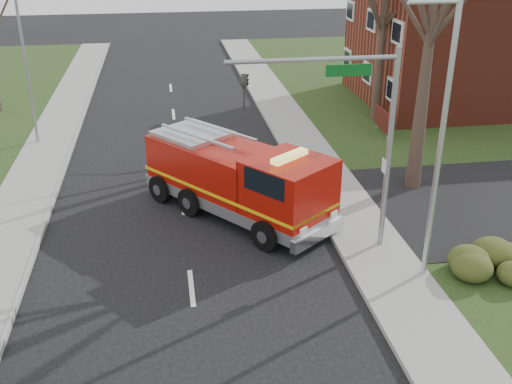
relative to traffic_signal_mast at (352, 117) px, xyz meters
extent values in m
plane|color=black|center=(-5.21, -1.50, -4.71)|extent=(120.00, 120.00, 0.00)
cube|color=gray|center=(0.99, -1.50, -4.63)|extent=(2.40, 80.00, 0.15)
cube|color=maroon|center=(13.79, 16.50, -1.21)|extent=(15.00, 10.00, 7.00)
cube|color=silver|center=(6.24, 16.50, -2.71)|extent=(0.12, 1.40, 1.20)
cube|color=#4D1512|center=(5.29, 11.00, -3.81)|extent=(0.12, 2.00, 1.00)
cylinder|color=gray|center=(5.29, 10.20, -4.26)|extent=(0.08, 0.08, 0.90)
cylinder|color=gray|center=(5.29, 11.80, -4.26)|extent=(0.08, 0.08, 0.90)
ellipsoid|color=#293714|center=(3.79, -2.50, -4.13)|extent=(2.80, 2.00, 0.90)
cone|color=#34271F|center=(4.29, 4.50, 1.29)|extent=(0.64, 0.64, 12.00)
cone|color=#34271F|center=(5.79, 13.50, 0.54)|extent=(0.56, 0.56, 10.50)
cylinder|color=gray|center=(1.29, 0.00, -1.31)|extent=(0.18, 0.18, 6.80)
cylinder|color=gray|center=(-1.31, 0.00, 1.79)|extent=(5.20, 0.14, 0.14)
cube|color=#0C591E|center=(-0.21, 0.00, 1.44)|extent=(1.40, 0.06, 0.35)
imported|color=black|center=(-3.31, 0.00, 1.44)|extent=(0.22, 0.18, 1.10)
cylinder|color=#B7BABF|center=(1.99, -2.00, -0.51)|extent=(0.16, 0.16, 8.40)
cylinder|color=#B7BABF|center=(1.29, -2.00, 3.59)|extent=(1.40, 0.12, 0.12)
cylinder|color=gray|center=(-12.01, 12.50, -1.21)|extent=(0.14, 0.14, 7.00)
cube|color=#980F07|center=(-3.94, 4.27, -3.19)|extent=(5.16, 5.59, 2.06)
cube|color=#980F07|center=(-1.64, 1.33, -3.04)|extent=(3.58, 3.58, 2.36)
cube|color=#B7BABF|center=(-3.21, 3.34, -4.02)|extent=(6.74, 7.62, 0.44)
cube|color=#E5B20C|center=(-3.21, 3.34, -3.48)|extent=(6.75, 7.62, 0.12)
cube|color=black|center=(-0.98, 0.48, -2.30)|extent=(1.83, 1.46, 0.83)
cube|color=#E5D866|center=(-1.64, 1.33, -1.71)|extent=(1.45, 1.24, 0.18)
cylinder|color=black|center=(-2.59, 0.46, -4.17)|extent=(0.94, 1.06, 1.08)
cylinder|color=black|center=(-0.58, 2.04, -4.17)|extent=(0.94, 1.06, 1.08)
cylinder|color=black|center=(-6.03, 4.87, -4.17)|extent=(0.94, 1.06, 1.08)
cylinder|color=black|center=(-4.02, 6.44, -4.17)|extent=(0.94, 1.06, 1.08)
camera|label=1|loc=(-5.64, -16.95, 5.51)|focal=42.00mm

